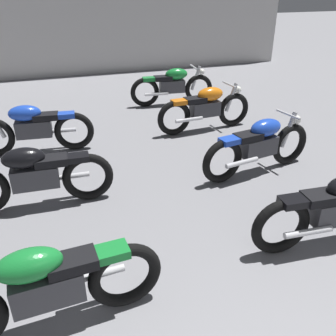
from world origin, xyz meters
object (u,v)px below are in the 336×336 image
object	(u,v)px
motorcycle_left_row_2	(34,175)
motorcycle_right_row_2	(259,145)
motorcycle_left_row_1	(46,286)
motorcycle_left_row_3	(33,127)
motorcycle_right_row_4	(173,85)
motorcycle_right_row_3	(206,108)

from	to	relation	value
motorcycle_left_row_2	motorcycle_right_row_2	bearing A→B (deg)	-1.03
motorcycle_left_row_1	motorcycle_right_row_2	distance (m)	3.69
motorcycle_left_row_3	motorcycle_right_row_2	distance (m)	3.70
motorcycle_right_row_2	motorcycle_left_row_3	bearing A→B (deg)	150.31
motorcycle_left_row_1	motorcycle_right_row_2	world-z (taller)	same
motorcycle_right_row_2	motorcycle_right_row_4	xyz separation A→B (m)	(-0.10, 3.66, 0.00)
motorcycle_left_row_2	motorcycle_right_row_3	world-z (taller)	same
motorcycle_left_row_2	motorcycle_right_row_4	xyz separation A→B (m)	(3.10, 3.60, 0.00)
motorcycle_left_row_3	motorcycle_right_row_3	size ratio (longest dim) A/B	1.00
motorcycle_left_row_1	motorcycle_left_row_3	bearing A→B (deg)	91.14
motorcycle_right_row_3	motorcycle_right_row_4	size ratio (longest dim) A/B	1.00
motorcycle_left_row_2	motorcycle_right_row_2	world-z (taller)	same
motorcycle_left_row_2	motorcycle_right_row_3	size ratio (longest dim) A/B	1.00
motorcycle_left_row_1	motorcycle_right_row_3	bearing A→B (deg)	51.15
motorcycle_left_row_1	motorcycle_right_row_2	bearing A→B (deg)	31.86
motorcycle_left_row_1	motorcycle_left_row_2	size ratio (longest dim) A/B	1.00
motorcycle_left_row_3	motorcycle_right_row_4	world-z (taller)	same
motorcycle_right_row_2	motorcycle_right_row_3	size ratio (longest dim) A/B	0.99
motorcycle_right_row_2	motorcycle_right_row_3	xyz separation A→B (m)	(-0.05, 1.89, 0.00)
motorcycle_left_row_3	motorcycle_right_row_4	distance (m)	3.61
motorcycle_right_row_2	motorcycle_right_row_4	bearing A→B (deg)	91.64
motorcycle_left_row_3	motorcycle_right_row_4	size ratio (longest dim) A/B	1.00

